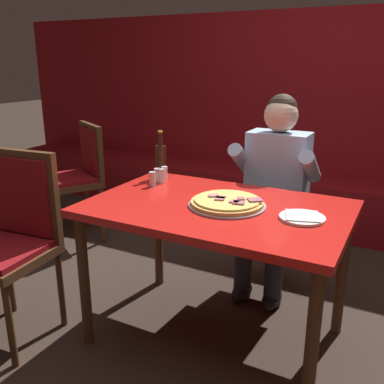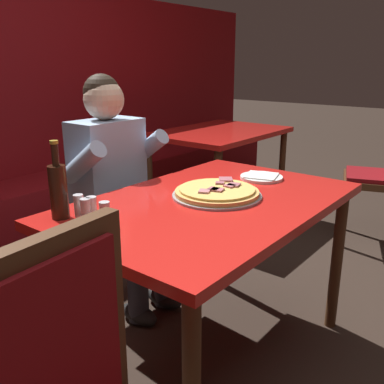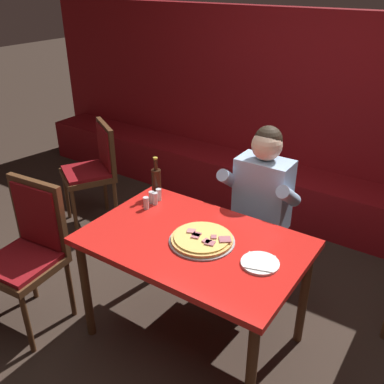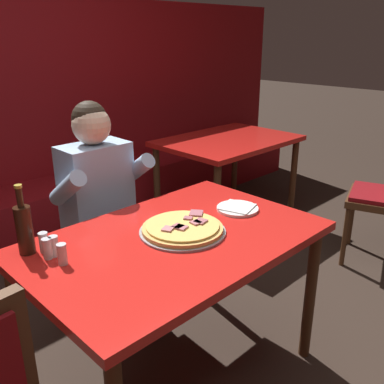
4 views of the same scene
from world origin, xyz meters
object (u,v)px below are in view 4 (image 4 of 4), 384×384
Objects in this scene: pizza at (183,229)px; beer_bottle at (24,228)px; main_dining_table at (175,254)px; background_dining_table at (228,150)px; shaker_oregano at (62,255)px; shaker_black_pepper at (54,247)px; diner_seated_blue_shirt at (106,205)px; shaker_parmesan at (47,250)px; shaker_red_pepper_flakes at (44,243)px; plate_white_paper at (237,208)px.

beer_bottle is (-0.58, 0.31, 0.09)m from pizza.
main_dining_table and background_dining_table have the same top height.
shaker_oregano is 1.00× the size of shaker_black_pepper.
diner_seated_blue_shirt is at bearing 82.77° from main_dining_table.
main_dining_table is 1.90m from background_dining_table.
main_dining_table is 15.08× the size of shaker_black_pepper.
pizza is at bearing -21.76° from shaker_black_pepper.
shaker_parmesan is at bearing 103.02° from shaker_oregano.
shaker_parmesan is at bearing -179.00° from shaker_black_pepper.
main_dining_table is 0.12m from pizza.
shaker_red_pepper_flakes is 0.07× the size of diner_seated_blue_shirt.
shaker_black_pepper is at bearing -157.53° from background_dining_table.
beer_bottle is 0.13m from shaker_parmesan.
shaker_oregano reaches higher than main_dining_table.
plate_white_paper is at bearing -13.25° from shaker_black_pepper.
plate_white_paper is at bearing -16.54° from shaker_red_pepper_flakes.
shaker_oregano is (0.00, -0.14, 0.00)m from shaker_red_pepper_flakes.
pizza is 4.51× the size of shaker_parmesan.
beer_bottle is at bearing 149.23° from main_dining_table.
beer_bottle reaches higher than shaker_black_pepper.
shaker_red_pepper_flakes is at bearing -159.08° from background_dining_table.
diner_seated_blue_shirt is (0.55, 0.54, -0.11)m from shaker_oregano.
shaker_parmesan is 0.08× the size of background_dining_table.
plate_white_paper is 0.94m from shaker_red_pepper_flakes.
pizza is at bearing -145.53° from background_dining_table.
shaker_parmesan reaches higher than plate_white_paper.
beer_bottle is (-0.95, 0.31, 0.10)m from plate_white_paper.
pizza is 0.30× the size of diner_seated_blue_shirt.
background_dining_table is at bearing 22.47° from shaker_black_pepper.
background_dining_table is (2.10, 0.74, -0.21)m from beer_bottle.
shaker_oregano is at bearing 166.90° from pizza.
shaker_oregano is 0.08m from shaker_black_pepper.
beer_bottle is 0.25× the size of background_dining_table.
shaker_parmesan is at bearing -141.38° from diner_seated_blue_shirt.
shaker_red_pepper_flakes is at bearing 76.10° from shaker_parmesan.
beer_bottle is at bearing 109.78° from shaker_parmesan.
shaker_red_pepper_flakes and shaker_oregano have the same top height.
diner_seated_blue_shirt reaches higher than pizza.
beer_bottle is at bearing 139.68° from shaker_red_pepper_flakes.
shaker_black_pepper is (-0.46, 0.21, 0.13)m from main_dining_table.
shaker_parmesan is at bearing -157.79° from background_dining_table.
shaker_oregano is at bearing 172.01° from plate_white_paper.
beer_bottle is 3.40× the size of shaker_red_pepper_flakes.
pizza is 0.59m from shaker_red_pepper_flakes.
diner_seated_blue_shirt is (0.03, 0.66, -0.09)m from pizza.
diner_seated_blue_shirt is (0.54, 0.46, -0.11)m from shaker_black_pepper.
beer_bottle reaches higher than shaker_oregano.
shaker_red_pepper_flakes is (0.01, 0.06, 0.00)m from shaker_parmesan.
shaker_black_pepper reaches higher than main_dining_table.
shaker_oregano is (-0.52, 0.12, 0.02)m from pizza.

